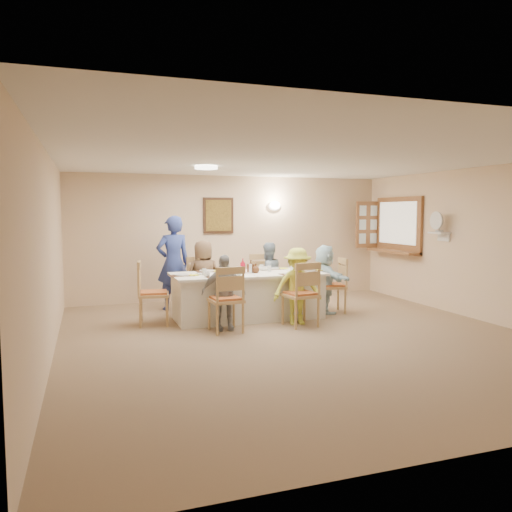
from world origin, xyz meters
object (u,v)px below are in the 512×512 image
object	(u,v)px
chair_front_left	(226,298)
diner_front_left	(224,292)
chair_back_left	(202,284)
condiment_ketchup	(243,266)
diner_back_left	(203,277)
chair_front_right	(300,293)
diner_right_end	(325,279)
chair_back_right	(265,281)
diner_front_right	(297,286)
chair_right_end	(331,285)
caregiver	(173,263)
diner_back_right	(268,276)
desk_fan	(438,224)
chair_left_end	(154,293)
serving_hatch	(398,225)
dining_table	(248,296)

from	to	relation	value
chair_front_left	diner_front_left	size ratio (longest dim) A/B	0.88
chair_back_left	condiment_ketchup	bearing A→B (deg)	-64.56
diner_back_left	condiment_ketchup	bearing A→B (deg)	121.05
chair_front_right	diner_right_end	bearing A→B (deg)	-143.30
chair_back_right	condiment_ketchup	world-z (taller)	condiment_ketchup
chair_back_left	diner_front_right	distance (m)	1.91
chair_back_right	chair_right_end	distance (m)	1.24
chair_back_left	caregiver	distance (m)	0.68
chair_back_left	diner_back_right	world-z (taller)	diner_back_right
chair_front_right	diner_back_right	distance (m)	1.48
desk_fan	chair_left_end	xyz separation A→B (m)	(-4.95, 0.47, -1.04)
chair_front_left	diner_front_right	world-z (taller)	diner_front_right
chair_front_left	diner_front_left	distance (m)	0.14
diner_front_left	diner_front_right	bearing A→B (deg)	4.99
chair_left_end	serving_hatch	bearing A→B (deg)	-72.68
serving_hatch	diner_front_left	world-z (taller)	serving_hatch
dining_table	diner_front_right	world-z (taller)	diner_front_right
chair_right_end	diner_right_end	world-z (taller)	diner_right_end
serving_hatch	chair_left_end	world-z (taller)	serving_hatch
desk_fan	diner_front_left	distance (m)	4.13
diner_right_end	chair_front_right	bearing A→B (deg)	130.14
serving_hatch	desk_fan	size ratio (longest dim) A/B	5.00
chair_front_left	diner_front_left	world-z (taller)	diner_front_left
dining_table	caregiver	bearing A→B (deg)	132.40
caregiver	chair_right_end	bearing A→B (deg)	147.54
chair_back_left	serving_hatch	bearing A→B (deg)	-5.89
chair_left_end	chair_back_right	bearing A→B (deg)	-62.12
serving_hatch	dining_table	distance (m)	3.79
dining_table	condiment_ketchup	size ratio (longest dim) A/B	10.18
dining_table	diner_back_left	world-z (taller)	diner_back_left
chair_back_left	diner_back_right	bearing A→B (deg)	-12.70
chair_left_end	diner_back_left	size ratio (longest dim) A/B	0.79
chair_front_right	diner_front_left	xyz separation A→B (m)	(-1.20, 0.12, 0.06)
dining_table	diner_front_left	world-z (taller)	diner_front_left
chair_front_left	diner_right_end	world-z (taller)	diner_right_end
diner_front_right	caregiver	xyz separation A→B (m)	(-1.65, 1.83, 0.25)
desk_fan	caregiver	xyz separation A→B (m)	(-4.45, 1.62, -0.70)
desk_fan	condiment_ketchup	bearing A→B (deg)	172.39
diner_back_right	chair_front_left	bearing A→B (deg)	39.81
chair_left_end	chair_right_end	xyz separation A→B (m)	(3.10, 0.00, -0.03)
diner_front_left	caregiver	distance (m)	1.91
caregiver	dining_table	bearing A→B (deg)	123.80
chair_back_right	chair_front_left	bearing A→B (deg)	-134.45
chair_front_right	diner_front_left	bearing A→B (deg)	-13.30
chair_back_left	condiment_ketchup	size ratio (longest dim) A/B	3.97
diner_right_end	diner_front_right	bearing A→B (deg)	125.51
chair_back_right	diner_front_left	size ratio (longest dim) A/B	0.88
desk_fan	chair_front_left	size ratio (longest dim) A/B	0.30
desk_fan	caregiver	distance (m)	4.79
serving_hatch	dining_table	bearing A→B (deg)	-165.95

